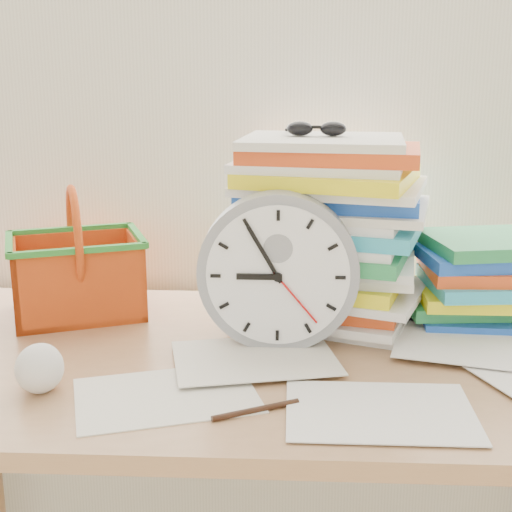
# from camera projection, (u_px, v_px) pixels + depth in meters

# --- Properties ---
(curtain) EXTENTS (2.40, 0.01, 2.50)m
(curtain) POSITION_uv_depth(u_px,v_px,m) (271.00, 34.00, 1.47)
(curtain) COLOR white
(curtain) RESTS_ON room_shell
(desk) EXTENTS (1.40, 0.70, 0.75)m
(desk) POSITION_uv_depth(u_px,v_px,m) (263.00, 392.00, 1.26)
(desk) COLOR #A4754D
(desk) RESTS_ON ground
(paper_stack) EXTENTS (0.41, 0.37, 0.36)m
(paper_stack) POSITION_uv_depth(u_px,v_px,m) (327.00, 231.00, 1.37)
(paper_stack) COLOR white
(paper_stack) RESTS_ON desk
(clock) EXTENTS (0.28, 0.06, 0.28)m
(clock) POSITION_uv_depth(u_px,v_px,m) (278.00, 272.00, 1.24)
(clock) COLOR gray
(clock) RESTS_ON desk
(sunglasses) EXTENTS (0.13, 0.11, 0.03)m
(sunglasses) POSITION_uv_depth(u_px,v_px,m) (316.00, 129.00, 1.33)
(sunglasses) COLOR black
(sunglasses) RESTS_ON paper_stack
(book_stack) EXTENTS (0.29, 0.23, 0.17)m
(book_stack) POSITION_uv_depth(u_px,v_px,m) (482.00, 281.00, 1.37)
(book_stack) COLOR white
(book_stack) RESTS_ON desk
(basket) EXTENTS (0.31, 0.28, 0.26)m
(basket) POSITION_uv_depth(u_px,v_px,m) (76.00, 253.00, 1.41)
(basket) COLOR #E65416
(basket) RESTS_ON desk
(crumpled_ball) EXTENTS (0.08, 0.08, 0.08)m
(crumpled_ball) POSITION_uv_depth(u_px,v_px,m) (39.00, 368.00, 1.09)
(crumpled_ball) COLOR white
(crumpled_ball) RESTS_ON desk
(pen) EXTENTS (0.13, 0.07, 0.01)m
(pen) POSITION_uv_depth(u_px,v_px,m) (256.00, 410.00, 1.03)
(pen) COLOR black
(pen) RESTS_ON desk
(scattered_papers) EXTENTS (1.26, 0.42, 0.02)m
(scattered_papers) POSITION_uv_depth(u_px,v_px,m) (263.00, 349.00, 1.24)
(scattered_papers) COLOR white
(scattered_papers) RESTS_ON desk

